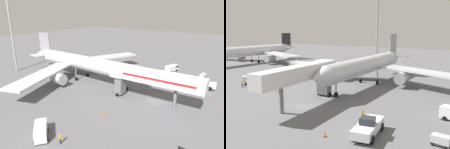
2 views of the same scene
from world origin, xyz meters
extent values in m
plane|color=slate|center=(0.00, 0.00, 0.00)|extent=(300.00, 300.00, 0.00)
cylinder|color=silver|center=(1.88, 22.45, 5.03)|extent=(4.13, 35.54, 4.12)
cone|color=silver|center=(1.87, 2.58, 5.03)|extent=(4.04, 4.21, 4.04)
cone|color=silver|center=(1.88, 43.49, 5.34)|extent=(3.92, 6.55, 3.92)
cube|color=gray|center=(1.88, 41.85, 9.15)|extent=(0.36, 5.14, 6.60)
cube|color=silver|center=(4.35, 41.39, 5.54)|extent=(4.95, 3.74, 0.24)
cube|color=silver|center=(-0.59, 41.39, 5.54)|extent=(4.95, 3.74, 0.24)
cube|color=silver|center=(14.50, 25.78, 4.10)|extent=(23.03, 13.30, 0.44)
cube|color=silver|center=(-10.74, 25.78, 4.10)|extent=(23.03, 13.29, 0.44)
cylinder|color=#A8A8AD|center=(10.62, 24.28, 2.38)|extent=(2.85, 3.71, 2.85)
cylinder|color=#A8A8AD|center=(-6.87, 24.28, 2.38)|extent=(2.85, 3.71, 2.85)
cylinder|color=gray|center=(1.87, 8.59, 2.17)|extent=(0.28, 0.28, 3.24)
cylinder|color=black|center=(1.87, 8.59, 0.55)|extent=(0.35, 1.10, 1.10)
cylinder|color=gray|center=(4.25, 24.58, 2.17)|extent=(0.28, 0.28, 3.24)
cylinder|color=black|center=(4.25, 24.58, 0.55)|extent=(0.35, 1.10, 1.10)
cylinder|color=gray|center=(-0.49, 24.58, 2.17)|extent=(0.28, 0.28, 3.24)
cylinder|color=black|center=(-0.49, 24.58, 0.55)|extent=(0.35, 1.10, 1.10)
cube|color=silver|center=(-0.60, -1.09, 6.08)|extent=(3.78, 19.14, 2.70)
cube|color=red|center=(-2.12, -1.15, 6.08)|extent=(0.70, 15.98, 0.44)
cube|color=silver|center=(-1.01, 9.02, 6.08)|extent=(3.56, 2.94, 2.84)
cube|color=#232833|center=(-1.07, 10.32, 6.33)|extent=(3.31, 0.38, 0.90)
cube|color=slate|center=(-0.99, 8.42, 2.56)|extent=(2.62, 1.90, 4.33)
cylinder|color=black|center=(-2.41, 8.37, 0.40)|extent=(0.33, 0.81, 0.80)
cylinder|color=black|center=(0.43, 8.48, 0.40)|extent=(0.33, 0.81, 0.80)
cylinder|color=slate|center=(-0.44, -4.89, 2.36)|extent=(0.70, 0.70, 4.73)
cube|color=white|center=(15.81, -5.79, 1.12)|extent=(3.47, 7.61, 1.13)
cube|color=#232833|center=(15.85, -6.15, 2.13)|extent=(2.00, 2.02, 0.90)
cylinder|color=black|center=(17.31, -7.99, 0.55)|extent=(0.54, 1.14, 1.10)
cylinder|color=black|center=(14.92, -8.31, 0.55)|extent=(0.54, 1.14, 1.10)
cylinder|color=black|center=(16.69, -3.26, 0.55)|extent=(0.54, 1.14, 1.10)
cylinder|color=black|center=(14.30, -3.58, 0.55)|extent=(0.54, 1.14, 1.10)
cube|color=silver|center=(-23.13, 8.44, 1.24)|extent=(4.29, 4.88, 1.90)
cube|color=#1E232D|center=(-22.19, 9.71, 1.66)|extent=(2.43, 2.34, 0.61)
cylinder|color=black|center=(-23.00, 10.14, 0.34)|extent=(0.68, 0.75, 0.68)
cylinder|color=black|center=(-21.54, 9.06, 0.34)|extent=(0.68, 0.75, 0.68)
cylinder|color=black|center=(-24.72, 7.81, 0.34)|extent=(0.68, 0.75, 0.68)
cylinder|color=black|center=(-23.26, 6.73, 0.34)|extent=(0.68, 0.75, 0.68)
cylinder|color=black|center=(23.90, 7.34, 0.34)|extent=(0.74, 0.49, 0.68)
cylinder|color=black|center=(23.49, 5.53, 0.34)|extent=(0.74, 0.49, 0.68)
cube|color=#38383D|center=(24.68, -4.10, 0.29)|extent=(2.41, 1.62, 0.22)
cube|color=silver|center=(24.68, -4.10, 0.86)|extent=(2.41, 1.62, 0.92)
cylinder|color=black|center=(25.54, -3.63, 0.18)|extent=(0.37, 0.17, 0.36)
cylinder|color=black|center=(25.36, -4.80, 0.18)|extent=(0.37, 0.17, 0.36)
cylinder|color=black|center=(23.99, -3.39, 0.18)|extent=(0.37, 0.17, 0.36)
cylinder|color=black|center=(23.81, -4.57, 0.18)|extent=(0.37, 0.17, 0.36)
cylinder|color=#1E2333|center=(-22.33, 4.62, 0.43)|extent=(0.35, 0.35, 0.87)
cylinder|color=orange|center=(-22.33, 4.62, 1.21)|extent=(0.47, 0.47, 0.69)
sphere|color=tan|center=(-22.33, 4.62, 1.69)|extent=(0.24, 0.24, 0.24)
cylinder|color=#1E2333|center=(12.44, -0.66, 0.41)|extent=(0.32, 0.32, 0.82)
cylinder|color=orange|center=(12.44, -0.66, 1.15)|extent=(0.42, 0.42, 0.65)
sphere|color=tan|center=(12.44, -0.66, 1.60)|extent=(0.22, 0.22, 0.22)
cube|color=black|center=(11.13, -9.21, 0.01)|extent=(0.46, 0.46, 0.03)
cone|color=orange|center=(11.13, -9.21, 0.36)|extent=(0.39, 0.39, 0.67)
cube|color=black|center=(-11.18, 5.16, 0.01)|extent=(0.45, 0.45, 0.03)
cone|color=orange|center=(-11.18, 5.16, 0.36)|extent=(0.39, 0.39, 0.67)
cylinder|color=silver|center=(-56.64, 36.37, 4.91)|extent=(4.86, 38.69, 3.89)
cone|color=silver|center=(-56.07, 59.22, 5.21)|extent=(3.88, 7.20, 3.70)
cube|color=#232328|center=(-56.11, 57.45, 8.81)|extent=(0.50, 5.60, 6.23)
cube|color=silver|center=(-53.79, 56.88, 5.40)|extent=(4.77, 4.18, 0.24)
cube|color=silver|center=(-58.46, 57.00, 5.40)|extent=(4.77, 4.18, 0.24)
cube|color=silver|center=(-43.02, 39.65, 4.04)|extent=(24.91, 14.96, 0.44)
cube|color=silver|center=(-70.07, 40.32, 4.04)|extent=(25.11, 13.92, 0.44)
cylinder|color=#A8A8AD|center=(-47.26, 38.06, 2.27)|extent=(3.05, 3.92, 2.96)
cylinder|color=#A8A8AD|center=(-65.91, 38.52, 2.27)|extent=(3.05, 3.92, 2.96)
cylinder|color=gray|center=(-54.34, 38.63, 2.15)|extent=(0.28, 0.28, 3.20)
cylinder|color=black|center=(-54.34, 38.63, 0.55)|extent=(0.38, 1.11, 1.10)
cylinder|color=gray|center=(-58.82, 38.74, 2.15)|extent=(0.28, 0.28, 3.20)
cylinder|color=black|center=(-58.82, 38.74, 0.55)|extent=(0.38, 1.11, 1.10)
cylinder|color=#93969B|center=(-5.97, 47.67, 15.22)|extent=(0.56, 0.56, 30.45)
camera|label=1|loc=(-38.72, -18.03, 19.78)|focal=32.73mm
camera|label=2|loc=(29.53, -35.93, 13.98)|focal=42.02mm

